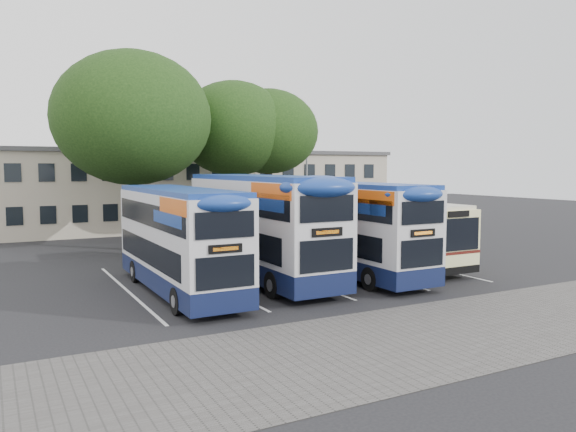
% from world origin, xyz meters
% --- Properties ---
extents(ground, '(120.00, 120.00, 0.00)m').
position_xyz_m(ground, '(0.00, 0.00, 0.00)').
color(ground, black).
rests_on(ground, ground).
extents(paving_strip, '(40.00, 6.00, 0.01)m').
position_xyz_m(paving_strip, '(-2.00, -5.00, 0.01)').
color(paving_strip, '#595654').
rests_on(paving_strip, ground).
extents(bay_lines, '(14.12, 11.00, 0.01)m').
position_xyz_m(bay_lines, '(-3.75, 5.00, 0.01)').
color(bay_lines, silver).
rests_on(bay_lines, ground).
extents(depot_building, '(32.40, 8.40, 6.20)m').
position_xyz_m(depot_building, '(0.00, 26.99, 3.15)').
color(depot_building, '#B9A995').
rests_on(depot_building, ground).
extents(lamp_post, '(0.25, 1.05, 9.06)m').
position_xyz_m(lamp_post, '(6.00, 19.97, 5.08)').
color(lamp_post, gray).
rests_on(lamp_post, ground).
extents(tree_left, '(9.10, 9.10, 11.54)m').
position_xyz_m(tree_left, '(-7.91, 16.08, 7.66)').
color(tree_left, black).
rests_on(tree_left, ground).
extents(tree_mid, '(7.43, 7.43, 10.57)m').
position_xyz_m(tree_mid, '(-0.81, 18.00, 7.39)').
color(tree_mid, black).
rests_on(tree_mid, ground).
extents(tree_right, '(6.83, 6.83, 10.19)m').
position_xyz_m(tree_right, '(1.72, 17.85, 7.26)').
color(tree_right, black).
rests_on(tree_right, ground).
extents(bus_dd_left, '(2.35, 9.72, 4.05)m').
position_xyz_m(bus_dd_left, '(-9.03, 3.86, 2.23)').
color(bus_dd_left, '#10193D').
rests_on(bus_dd_left, ground).
extents(bus_dd_mid, '(2.62, 10.80, 4.50)m').
position_xyz_m(bus_dd_mid, '(-5.11, 4.77, 2.48)').
color(bus_dd_mid, '#10193D').
rests_on(bus_dd_mid, ground).
extents(bus_dd_right, '(2.43, 10.01, 4.17)m').
position_xyz_m(bus_dd_right, '(-1.24, 3.88, 2.30)').
color(bus_dd_right, '#10193D').
rests_on(bus_dd_right, ground).
extents(bus_single, '(2.72, 10.68, 3.19)m').
position_xyz_m(bus_single, '(1.98, 5.70, 1.81)').
color(bus_single, '#FAF3A7').
rests_on(bus_single, ground).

